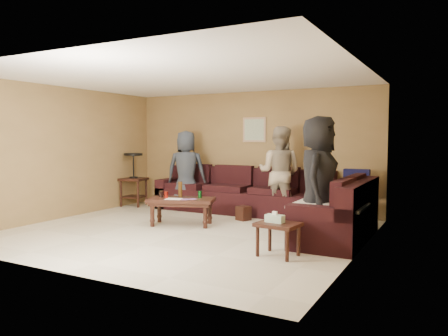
# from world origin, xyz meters

# --- Properties ---
(room) EXTENTS (5.60, 5.50, 2.50)m
(room) POSITION_xyz_m (0.00, 0.00, 1.66)
(room) COLOR beige
(room) RESTS_ON ground
(sectional_sofa) EXTENTS (4.65, 2.90, 0.97)m
(sectional_sofa) POSITION_xyz_m (0.81, 1.52, 0.33)
(sectional_sofa) COLOR black
(sectional_sofa) RESTS_ON ground
(coffee_table) EXTENTS (1.26, 0.92, 0.76)m
(coffee_table) POSITION_xyz_m (-0.37, 0.42, 0.40)
(coffee_table) COLOR #331811
(coffee_table) RESTS_ON ground
(end_table_left) EXTENTS (0.62, 0.62, 1.19)m
(end_table_left) POSITION_xyz_m (-2.53, 1.73, 0.62)
(end_table_left) COLOR #331811
(end_table_left) RESTS_ON ground
(side_table_right) EXTENTS (0.57, 0.49, 0.58)m
(side_table_right) POSITION_xyz_m (1.85, -0.67, 0.38)
(side_table_right) COLOR #331811
(side_table_right) RESTS_ON ground
(waste_bin) EXTENTS (0.28, 0.28, 0.26)m
(waste_bin) POSITION_xyz_m (0.40, 1.34, 0.13)
(waste_bin) COLOR #331811
(waste_bin) RESTS_ON ground
(wall_art) EXTENTS (0.52, 0.04, 0.52)m
(wall_art) POSITION_xyz_m (0.10, 2.48, 1.70)
(wall_art) COLOR tan
(wall_art) RESTS_ON ground
(person_left) EXTENTS (0.97, 0.81, 1.68)m
(person_left) POSITION_xyz_m (-1.18, 1.83, 0.84)
(person_left) COLOR #2D343F
(person_left) RESTS_ON ground
(person_middle) EXTENTS (0.88, 0.70, 1.75)m
(person_middle) POSITION_xyz_m (0.90, 1.87, 0.88)
(person_middle) COLOR tan
(person_middle) RESTS_ON ground
(person_right) EXTENTS (0.66, 0.95, 1.85)m
(person_right) POSITION_xyz_m (2.09, 0.35, 0.93)
(person_right) COLOR black
(person_right) RESTS_ON ground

